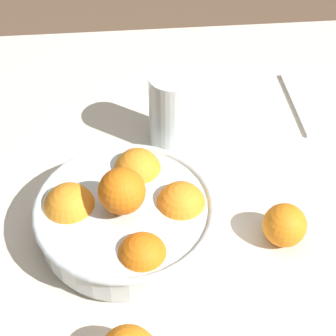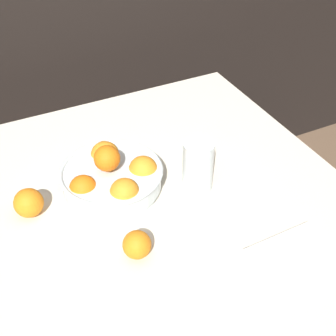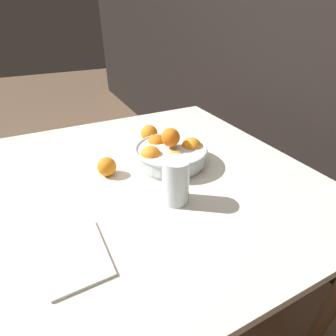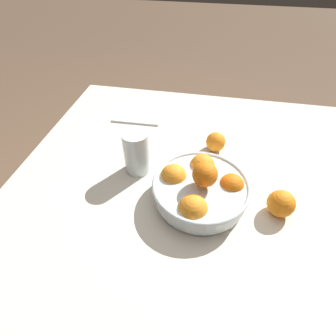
% 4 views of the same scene
% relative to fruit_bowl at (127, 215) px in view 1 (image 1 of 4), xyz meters
% --- Properties ---
extents(dining_table, '(1.17, 1.10, 0.74)m').
position_rel_fruit_bowl_xyz_m(dining_table, '(0.02, -0.08, -0.12)').
color(dining_table, beige).
rests_on(dining_table, ground_plane).
extents(fruit_bowl, '(0.28, 0.28, 0.14)m').
position_rel_fruit_bowl_xyz_m(fruit_bowl, '(0.00, 0.00, 0.00)').
color(fruit_bowl, silver).
rests_on(fruit_bowl, dining_table).
extents(juice_glass, '(0.08, 0.08, 0.15)m').
position_rel_fruit_bowl_xyz_m(juice_glass, '(0.21, -0.09, 0.02)').
color(juice_glass, '#F4A314').
rests_on(juice_glass, dining_table).
extents(orange_loose_front, '(0.07, 0.07, 0.07)m').
position_rel_fruit_bowl_xyz_m(orange_loose_front, '(-0.03, -0.24, -0.01)').
color(orange_loose_front, orange).
rests_on(orange_loose_front, dining_table).
extents(napkin, '(0.20, 0.15, 0.01)m').
position_rel_fruit_bowl_xyz_m(napkin, '(0.30, -0.41, -0.04)').
color(napkin, white).
rests_on(napkin, dining_table).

